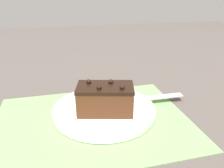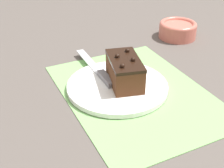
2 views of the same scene
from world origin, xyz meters
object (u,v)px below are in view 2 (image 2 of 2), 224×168
(chocolate_cake, at_px, (125,71))
(serving_knife, at_px, (100,72))
(cake_plate, at_px, (117,86))
(small_bowl, at_px, (178,29))

(chocolate_cake, xyz_separation_m, serving_knife, (0.07, 0.04, -0.03))
(chocolate_cake, relative_size, serving_knife, 0.62)
(serving_knife, bearing_deg, cake_plate, -73.84)
(cake_plate, bearing_deg, small_bowl, -58.06)
(serving_knife, bearing_deg, chocolate_cake, -60.17)
(small_bowl, bearing_deg, chocolate_cake, 123.59)
(chocolate_cake, height_order, serving_knife, chocolate_cake)
(cake_plate, distance_m, small_bowl, 0.40)
(serving_knife, relative_size, small_bowl, 1.86)
(chocolate_cake, distance_m, serving_knife, 0.08)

